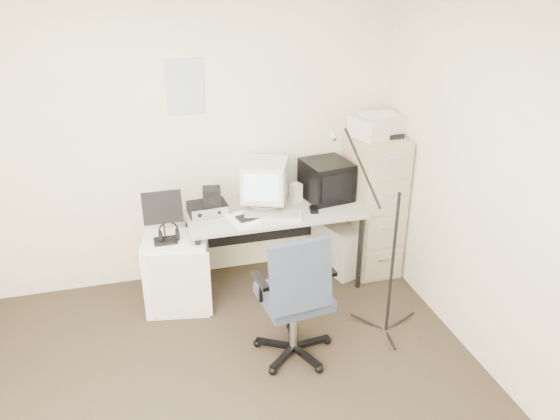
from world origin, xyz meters
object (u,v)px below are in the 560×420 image
object	(u,v)px
filing_cabinet	(373,204)
desk	(274,246)
office_chair	(294,294)
side_cart	(177,273)

from	to	relation	value
filing_cabinet	desk	distance (m)	0.99
filing_cabinet	office_chair	size ratio (longest dim) A/B	1.24
filing_cabinet	office_chair	bearing A→B (deg)	-135.71
desk	side_cart	xyz separation A→B (m)	(-0.87, -0.16, -0.05)
desk	office_chair	world-z (taller)	office_chair
desk	office_chair	bearing A→B (deg)	-96.61
filing_cabinet	office_chair	distance (m)	1.50
desk	filing_cabinet	bearing A→B (deg)	1.81
filing_cabinet	side_cart	bearing A→B (deg)	-174.04
filing_cabinet	side_cart	world-z (taller)	filing_cabinet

